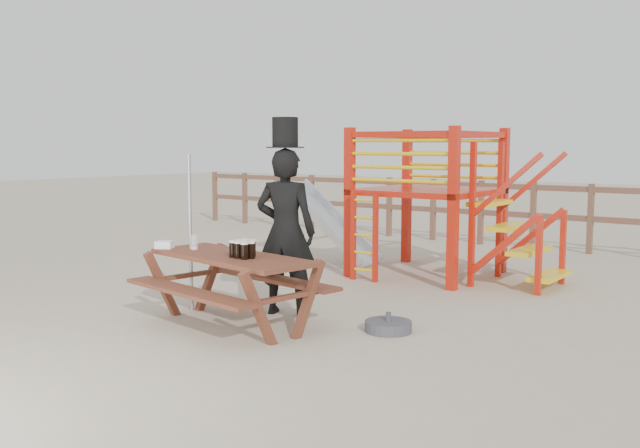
{
  "coord_description": "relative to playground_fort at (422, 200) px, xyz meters",
  "views": [
    {
      "loc": [
        5.05,
        -5.43,
        1.86
      ],
      "look_at": [
        0.38,
        0.8,
        0.99
      ],
      "focal_mm": 40.0,
      "sensor_mm": 36.0,
      "label": 1
    }
  ],
  "objects": [
    {
      "name": "ground",
      "position": [
        -0.12,
        -3.58,
        -1.07
      ],
      "size": [
        60.0,
        60.0,
        0.0
      ],
      "primitive_type": "plane",
      "color": "tan",
      "rests_on": "ground"
    },
    {
      "name": "back_fence",
      "position": [
        -0.12,
        3.42,
        -0.34
      ],
      "size": [
        15.09,
        0.09,
        1.2
      ],
      "color": "brown",
      "rests_on": "ground"
    },
    {
      "name": "playground_fort",
      "position": [
        0.0,
        0.0,
        0.0
      ],
      "size": [
        4.71,
        1.84,
        2.1
      ],
      "color": "#B81C0C",
      "rests_on": "ground"
    },
    {
      "name": "picnic_table",
      "position": [
        -0.12,
        -3.8,
        -0.6
      ],
      "size": [
        2.09,
        1.6,
        0.74
      ],
      "rotation": [
        0.0,
        0.0,
        -0.15
      ],
      "color": "brown",
      "rests_on": "ground"
    },
    {
      "name": "man_with_hat",
      "position": [
        -0.0,
        -3.06,
        -0.11
      ],
      "size": [
        0.78,
        0.65,
        2.16
      ],
      "rotation": [
        0.0,
        0.0,
        3.52
      ],
      "color": "black",
      "rests_on": "ground"
    },
    {
      "name": "metal_pole",
      "position": [
        -0.94,
        -3.59,
        -0.19
      ],
      "size": [
        0.04,
        0.04,
        1.76
      ],
      "primitive_type": "cylinder",
      "color": "#B2B2B7",
      "rests_on": "ground"
    },
    {
      "name": "parasol_base",
      "position": [
        1.3,
        -3.03,
        -1.02
      ],
      "size": [
        0.47,
        0.47,
        0.2
      ],
      "color": "#3E3E43",
      "rests_on": "ground"
    },
    {
      "name": "paper_bag",
      "position": [
        -1.02,
        -3.9,
        -0.29
      ],
      "size": [
        0.22,
        0.21,
        0.08
      ],
      "primitive_type": "cube",
      "rotation": [
        0.0,
        0.0,
        0.49
      ],
      "color": "white",
      "rests_on": "picnic_table"
    },
    {
      "name": "stout_pints",
      "position": [
        0.1,
        -3.84,
        -0.24
      ],
      "size": [
        0.27,
        0.27,
        0.17
      ],
      "color": "black",
      "rests_on": "picnic_table"
    },
    {
      "name": "empty_glasses",
      "position": [
        -0.73,
        -3.74,
        -0.26
      ],
      "size": [
        0.14,
        0.12,
        0.15
      ],
      "color": "silver",
      "rests_on": "picnic_table"
    }
  ]
}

